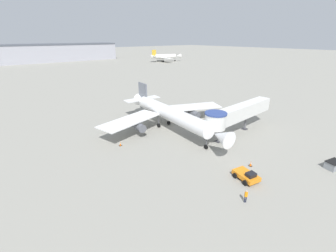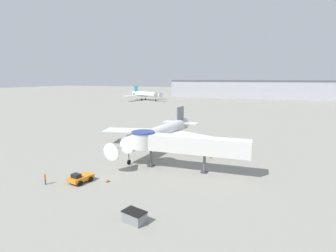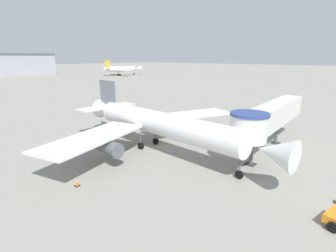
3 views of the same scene
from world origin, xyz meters
name	(u,v)px [view 3 (image 3 of 3)]	position (x,y,z in m)	size (l,w,h in m)	color
ground_plane	(161,147)	(0.00, 0.00, 0.00)	(800.00, 800.00, 0.00)	gray
main_airplane	(158,124)	(-1.07, -0.44, 3.61)	(31.28, 31.31, 8.46)	white
jet_bridge	(269,117)	(7.68, -11.51, 4.67)	(20.78, 4.25, 6.35)	silver
traffic_cone_port_wing	(77,182)	(-13.54, -1.25, 0.37)	(0.47, 0.47, 0.77)	black
traffic_cone_starboard_wing	(220,132)	(11.17, -2.81, 0.28)	(0.36, 0.36, 0.60)	black
background_jet_gold_tail	(121,69)	(88.70, 115.33, 4.23)	(26.45, 27.09, 9.56)	white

